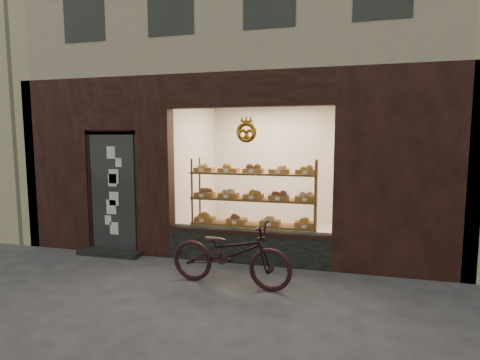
# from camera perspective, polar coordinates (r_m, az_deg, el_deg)

# --- Properties ---
(ground) EXTENTS (90.00, 90.00, 0.00)m
(ground) POSITION_cam_1_polar(r_m,az_deg,el_deg) (4.66, -11.03, -19.88)
(ground) COLOR #38383B
(display_shelf) EXTENTS (2.20, 0.45, 1.70)m
(display_shelf) POSITION_cam_1_polar(r_m,az_deg,el_deg) (6.57, 2.05, -3.89)
(display_shelf) COLOR #543B17
(display_shelf) RESTS_ON ground
(bicycle) EXTENTS (1.81, 0.76, 0.92)m
(bicycle) POSITION_cam_1_polar(r_m,az_deg,el_deg) (5.30, -1.50, -11.10)
(bicycle) COLOR black
(bicycle) RESTS_ON ground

